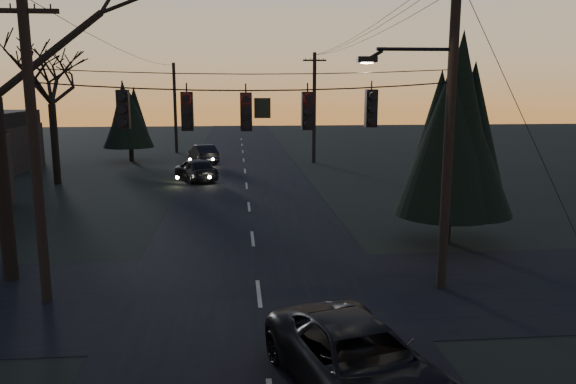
{
  "coord_description": "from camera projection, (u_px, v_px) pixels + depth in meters",
  "views": [
    {
      "loc": [
        -0.59,
        -5.6,
        6.01
      ],
      "look_at": [
        0.84,
        9.82,
        3.06
      ],
      "focal_mm": 35.0,
      "sensor_mm": 36.0,
      "label": 1
    }
  ],
  "objects": [
    {
      "name": "main_road",
      "position": [
        250.0,
        216.0,
        26.22
      ],
      "size": [
        8.0,
        120.0,
        0.02
      ],
      "primitive_type": "cube",
      "color": "black",
      "rests_on": "ground"
    },
    {
      "name": "cross_road",
      "position": [
        259.0,
        294.0,
        16.44
      ],
      "size": [
        60.0,
        7.0,
        0.02
      ],
      "primitive_type": "cube",
      "color": "black",
      "rests_on": "ground"
    },
    {
      "name": "utility_pole_right",
      "position": [
        441.0,
        288.0,
        16.94
      ],
      "size": [
        5.0,
        0.3,
        10.0
      ],
      "primitive_type": null,
      "color": "black",
      "rests_on": "ground"
    },
    {
      "name": "utility_pole_left",
      "position": [
        47.0,
        301.0,
        15.89
      ],
      "size": [
        1.8,
        0.3,
        8.5
      ],
      "primitive_type": null,
      "color": "black",
      "rests_on": "ground"
    },
    {
      "name": "utility_pole_far_r",
      "position": [
        314.0,
        163.0,
        44.33
      ],
      "size": [
        1.8,
        0.3,
        8.5
      ],
      "primitive_type": null,
      "color": "black",
      "rests_on": "ground"
    },
    {
      "name": "utility_pole_far_l",
      "position": [
        177.0,
        153.0,
        51.11
      ],
      "size": [
        0.3,
        0.3,
        8.0
      ],
      "primitive_type": null,
      "color": "black",
      "rests_on": "ground"
    },
    {
      "name": "span_signal_assembly",
      "position": [
        248.0,
        110.0,
        15.42
      ],
      "size": [
        11.5,
        0.44,
        1.46
      ],
      "color": "black",
      "rests_on": "ground"
    },
    {
      "name": "evergreen_right",
      "position": [
        451.0,
        132.0,
        21.11
      ],
      "size": [
        4.08,
        4.08,
        7.38
      ],
      "color": "black",
      "rests_on": "ground"
    },
    {
      "name": "bare_tree_dist",
      "position": [
        49.0,
        71.0,
        33.51
      ],
      "size": [
        6.33,
        6.33,
        9.83
      ],
      "color": "black",
      "rests_on": "ground"
    },
    {
      "name": "evergreen_dist",
      "position": [
        129.0,
        116.0,
        44.77
      ],
      "size": [
        3.54,
        3.54,
        6.02
      ],
      "color": "black",
      "rests_on": "ground"
    },
    {
      "name": "suv_near",
      "position": [
        359.0,
        363.0,
        10.87
      ],
      "size": [
        3.66,
        5.6,
        1.43
      ],
      "primitive_type": "imported",
      "rotation": [
        0.0,
        0.0,
        0.27
      ],
      "color": "black",
      "rests_on": "ground"
    },
    {
      "name": "sedan_oncoming_a",
      "position": [
        196.0,
        170.0,
        35.81
      ],
      "size": [
        3.31,
        4.63,
        1.46
      ],
      "primitive_type": "imported",
      "rotation": [
        0.0,
        0.0,
        3.56
      ],
      "color": "black",
      "rests_on": "ground"
    },
    {
      "name": "sedan_oncoming_b",
      "position": [
        203.0,
        154.0,
        44.15
      ],
      "size": [
        2.69,
        4.58,
        1.43
      ],
      "primitive_type": "imported",
      "rotation": [
        0.0,
        0.0,
        3.43
      ],
      "color": "black",
      "rests_on": "ground"
    }
  ]
}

